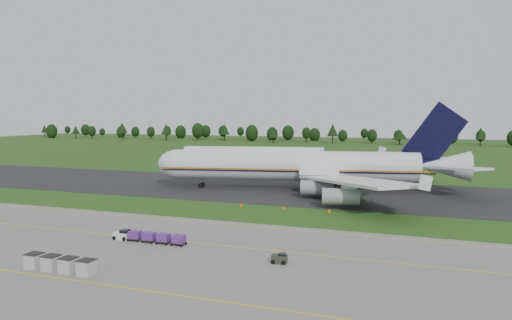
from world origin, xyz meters
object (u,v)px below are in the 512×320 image
at_px(aircraft, 300,165).
at_px(uld_row, 60,264).
at_px(utility_cart, 279,259).
at_px(edge_markers, 284,209).
at_px(baggage_train, 148,237).

height_order(aircraft, uld_row, aircraft).
xyz_separation_m(utility_cart, uld_row, (-21.64, -11.36, 0.37)).
bearing_deg(uld_row, utility_cart, 27.69).
bearing_deg(edge_markers, uld_row, -106.13).
bearing_deg(utility_cart, edge_markers, 106.45).
height_order(baggage_train, edge_markers, baggage_train).
relative_size(utility_cart, uld_row, 0.21).
bearing_deg(baggage_train, edge_markers, 70.00).
relative_size(baggage_train, utility_cart, 5.91).
bearing_deg(aircraft, baggage_train, -96.96).
distance_m(utility_cart, edge_markers, 32.75).
distance_m(uld_row, edge_markers, 44.53).
bearing_deg(utility_cart, baggage_train, 171.49).
bearing_deg(uld_row, aircraft, 82.82).
relative_size(baggage_train, edge_markers, 0.64).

